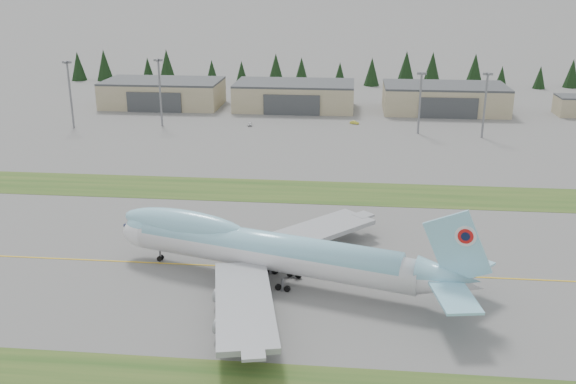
# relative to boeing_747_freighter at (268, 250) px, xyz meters

# --- Properties ---
(ground) EXTENTS (7000.00, 7000.00, 0.00)m
(ground) POSITION_rel_boeing_747_freighter_xyz_m (5.65, 5.03, -6.05)
(ground) COLOR #605F5D
(ground) RESTS_ON ground
(grass_strip_far) EXTENTS (400.00, 18.00, 0.08)m
(grass_strip_far) POSITION_rel_boeing_747_freighter_xyz_m (5.65, 50.03, -6.05)
(grass_strip_far) COLOR #294E1C
(grass_strip_far) RESTS_ON ground
(taxiway_line_main) EXTENTS (400.00, 0.40, 0.02)m
(taxiway_line_main) POSITION_rel_boeing_747_freighter_xyz_m (5.65, 5.03, -6.05)
(taxiway_line_main) COLOR gold
(taxiway_line_main) RESTS_ON ground
(boeing_747_freighter) EXTENTS (69.57, 57.81, 18.34)m
(boeing_747_freighter) POSITION_rel_boeing_747_freighter_xyz_m (0.00, 0.00, 0.00)
(boeing_747_freighter) COLOR silver
(boeing_747_freighter) RESTS_ON ground
(hangar_left) EXTENTS (48.00, 26.60, 10.80)m
(hangar_left) POSITION_rel_boeing_747_freighter_xyz_m (-64.35, 154.93, -0.66)
(hangar_left) COLOR #98916A
(hangar_left) RESTS_ON ground
(hangar_center) EXTENTS (48.00, 26.60, 10.80)m
(hangar_center) POSITION_rel_boeing_747_freighter_xyz_m (-9.35, 154.93, -0.66)
(hangar_center) COLOR #98916A
(hangar_center) RESTS_ON ground
(hangar_right) EXTENTS (48.00, 26.60, 10.80)m
(hangar_right) POSITION_rel_boeing_747_freighter_xyz_m (50.65, 154.93, -0.66)
(hangar_right) COLOR #98916A
(hangar_right) RESTS_ON ground
(control_shed) EXTENTS (14.00, 12.00, 7.60)m
(control_shed) POSITION_rel_boeing_747_freighter_xyz_m (100.65, 153.03, -2.25)
(control_shed) COLOR #98916A
(control_shed) RESTS_ON ground
(floodlight_masts) EXTENTS (191.40, 9.39, 24.99)m
(floodlight_masts) POSITION_rel_boeing_747_freighter_xyz_m (11.33, 115.08, 10.10)
(floodlight_masts) COLOR slate
(floodlight_masts) RESTS_ON ground
(service_vehicle_a) EXTENTS (2.13, 3.93, 1.27)m
(service_vehicle_a) POSITION_rel_boeing_747_freighter_xyz_m (-22.73, 122.05, -6.05)
(service_vehicle_a) COLOR silver
(service_vehicle_a) RESTS_ON ground
(service_vehicle_b) EXTENTS (3.62, 2.56, 1.13)m
(service_vehicle_b) POSITION_rel_boeing_747_freighter_xyz_m (15.22, 128.90, -6.05)
(service_vehicle_b) COLOR gold
(service_vehicle_b) RESTS_ON ground
(service_vehicle_c) EXTENTS (2.94, 4.42, 1.19)m
(service_vehicle_c) POSITION_rel_boeing_747_freighter_xyz_m (60.52, 145.03, -6.05)
(service_vehicle_c) COLOR #9E9EA2
(service_vehicle_c) RESTS_ON ground
(conifer_belt) EXTENTS (272.71, 15.57, 16.51)m
(conifer_belt) POSITION_rel_boeing_747_freighter_xyz_m (-1.58, 216.84, 1.23)
(conifer_belt) COLOR black
(conifer_belt) RESTS_ON ground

